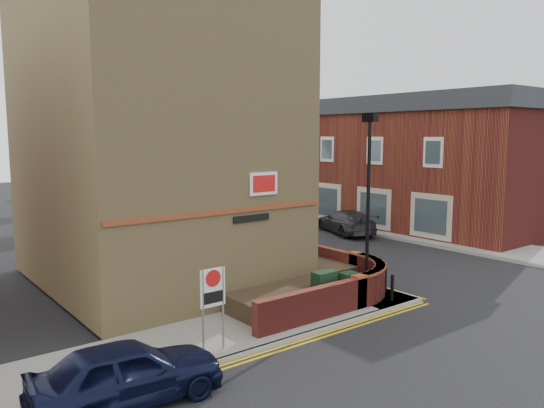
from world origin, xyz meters
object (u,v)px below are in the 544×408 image
(utility_cabinet_large, at_px, (324,289))
(silver_car_near, at_px, (279,239))
(zone_sign, at_px, (213,294))
(navy_hatchback, at_px, (127,372))
(lamppost, at_px, (368,205))

(utility_cabinet_large, height_order, silver_car_near, same)
(zone_sign, height_order, navy_hatchback, zone_sign)
(lamppost, bearing_deg, zone_sign, -173.93)
(utility_cabinet_large, bearing_deg, navy_hatchback, -166.42)
(navy_hatchback, relative_size, silver_car_near, 1.02)
(silver_car_near, bearing_deg, lamppost, -108.55)
(lamppost, xyz_separation_m, zone_sign, (-6.60, -0.70, -1.70))
(silver_car_near, bearing_deg, zone_sign, -138.08)
(lamppost, distance_m, navy_hatchback, 9.87)
(zone_sign, bearing_deg, utility_cabinet_large, 9.69)
(silver_car_near, bearing_deg, utility_cabinet_large, -120.63)
(lamppost, bearing_deg, navy_hatchback, -169.70)
(zone_sign, bearing_deg, navy_hatchback, -160.07)
(utility_cabinet_large, distance_m, navy_hatchback, 7.67)
(zone_sign, distance_m, navy_hatchback, 3.08)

